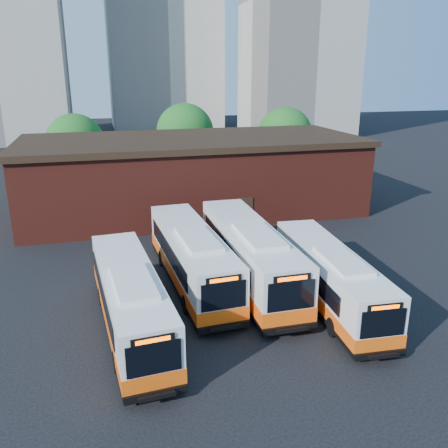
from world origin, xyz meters
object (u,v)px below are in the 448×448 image
object	(u,v)px
bus_west	(131,302)
bus_east	(329,279)
bus_mideast	(249,257)
bus_midwest	(192,259)
transit_worker	(331,302)

from	to	relation	value
bus_west	bus_east	distance (m)	10.25
bus_west	bus_mideast	size ratio (longest dim) A/B	0.91
bus_midwest	bus_east	bearing A→B (deg)	-36.55
bus_midwest	bus_mideast	bearing A→B (deg)	-14.42
transit_worker	bus_midwest	bearing A→B (deg)	42.35
bus_east	bus_west	bearing A→B (deg)	-176.12
bus_west	bus_midwest	size ratio (longest dim) A/B	0.95
bus_west	bus_midwest	world-z (taller)	bus_midwest
bus_mideast	bus_east	bearing A→B (deg)	-48.10
bus_midwest	transit_worker	xyz separation A→B (m)	(5.80, -5.84, -0.58)
bus_west	bus_mideast	bearing A→B (deg)	22.99
bus_west	bus_midwest	xyz separation A→B (m)	(3.79, 4.30, 0.08)
bus_mideast	bus_east	distance (m)	4.86
bus_midwest	bus_mideast	distance (m)	3.29
bus_west	bus_east	bearing A→B (deg)	-4.38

